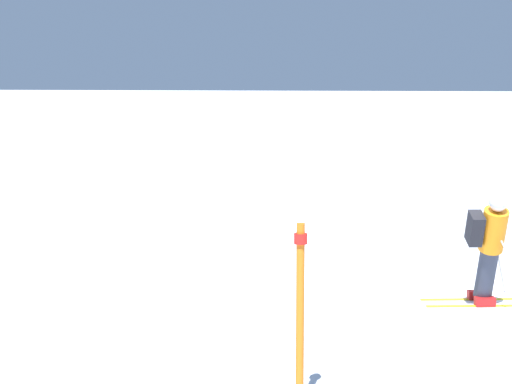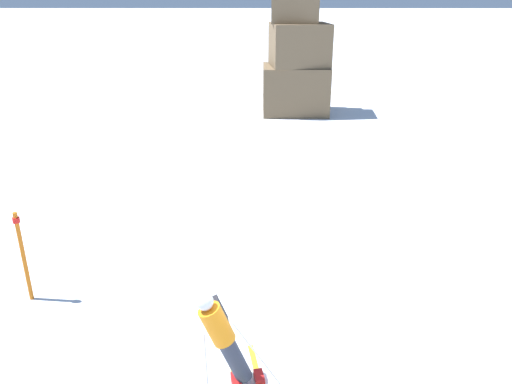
# 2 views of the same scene
# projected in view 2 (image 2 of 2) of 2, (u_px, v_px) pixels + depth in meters

# --- Properties ---
(ground_plane) EXTENTS (300.00, 300.00, 0.00)m
(ground_plane) POSITION_uv_depth(u_px,v_px,m) (288.00, 383.00, 7.68)
(ground_plane) COLOR white
(skier) EXTENTS (1.51, 1.73, 1.74)m
(skier) POSITION_uv_depth(u_px,v_px,m) (223.00, 334.00, 7.29)
(skier) COLOR yellow
(skier) RESTS_ON ground
(rock_pillar) EXTENTS (3.08, 2.71, 6.37)m
(rock_pillar) POSITION_uv_depth(u_px,v_px,m) (297.00, 56.00, 23.26)
(rock_pillar) COLOR brown
(rock_pillar) RESTS_ON ground
(trail_marker) EXTENTS (0.13, 0.13, 1.86)m
(trail_marker) POSITION_uv_depth(u_px,v_px,m) (23.00, 253.00, 9.37)
(trail_marker) COLOR orange
(trail_marker) RESTS_ON ground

